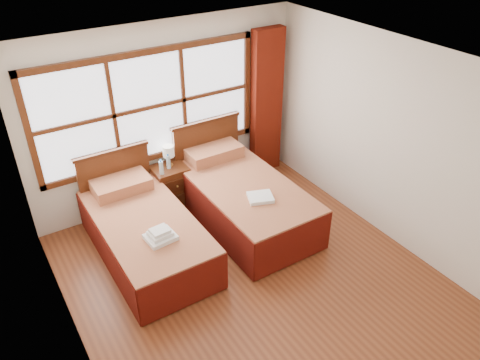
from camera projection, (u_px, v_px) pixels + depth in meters
floor at (255, 282)px, 5.57m from camera, size 4.50×4.50×0.00m
ceiling at (261, 70)px, 4.19m from camera, size 4.50×4.50×0.00m
wall_back at (167, 116)px, 6.49m from camera, size 4.00×0.00×4.00m
wall_left at (63, 260)px, 3.98m from camera, size 0.00×4.50×4.50m
wall_right at (391, 143)px, 5.79m from camera, size 0.00×4.50×4.50m
window at (150, 107)px, 6.25m from camera, size 3.16×0.06×1.56m
curtain at (266, 104)px, 7.19m from camera, size 0.50×0.16×2.30m
bed_left at (145, 232)px, 5.86m from camera, size 1.09×2.11×1.06m
bed_right at (241, 196)px, 6.49m from camera, size 1.17×2.27×1.14m
nightstand at (171, 186)px, 6.77m from camera, size 0.48×0.47×0.63m
towels_left at (160, 235)px, 5.33m from camera, size 0.35×0.31×0.14m
towels_right at (260, 197)px, 5.96m from camera, size 0.38×0.36×0.05m
lamp at (168, 152)px, 6.53m from camera, size 0.16×0.16×0.31m
bottle_near at (161, 168)px, 6.40m from camera, size 0.06×0.06×0.22m
bottle_far at (168, 162)px, 6.53m from camera, size 0.06×0.06×0.23m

